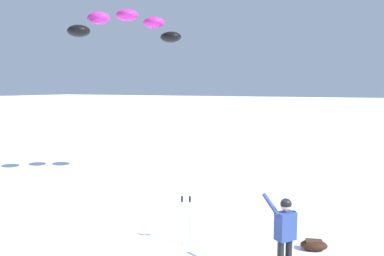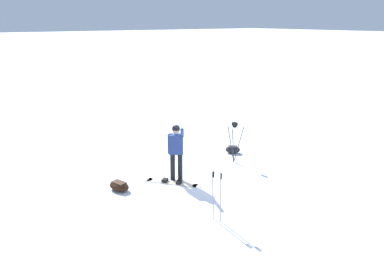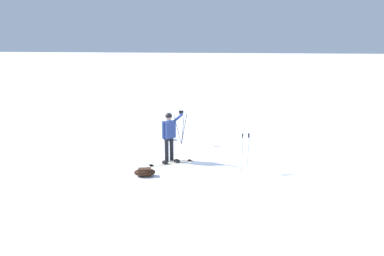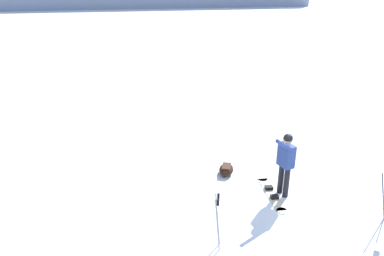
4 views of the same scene
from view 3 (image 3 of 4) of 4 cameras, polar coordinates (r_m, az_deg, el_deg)
The scene contains 7 objects.
ground_plane at distance 14.40m, azimuth -0.01°, elevation -4.14°, with size 300.00×300.00×0.00m, color white.
snowboarder at distance 13.68m, azimuth -3.26°, elevation -0.55°, with size 0.48×0.77×1.72m.
snowboard at distance 13.69m, azimuth -3.00°, elevation -4.92°, with size 1.16×1.50×0.10m.
gear_bag_large at distance 12.44m, azimuth -6.70°, elevation -6.21°, with size 0.56×0.74×0.25m.
camera_tripod at distance 15.99m, azimuth -1.52°, elevation 1.09°, with size 0.51×0.50×1.37m.
gear_bag_small at distance 16.91m, azimuth -3.43°, elevation -1.25°, with size 0.61×0.60×0.26m.
ski_poles at distance 12.70m, azimuth 7.56°, elevation -2.64°, with size 0.20×0.26×1.24m.
Camera 3 is at (-13.56, -2.77, 3.99)m, focal length 37.71 mm.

